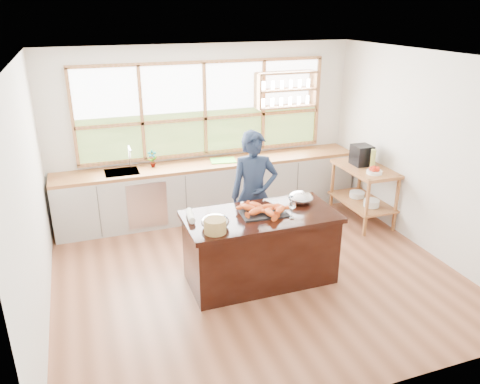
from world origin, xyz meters
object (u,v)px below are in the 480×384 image
wicker_basket (215,226)px  espresso_machine (362,155)px  island (260,247)px  cook (254,195)px

wicker_basket → espresso_machine: bearing=27.9°
island → wicker_basket: (-0.65, -0.27, 0.53)m
island → cook: 0.82m
island → cook: cook is taller
espresso_machine → wicker_basket: 3.22m
island → wicker_basket: bearing=-157.4°
island → wicker_basket: 0.88m
cook → espresso_machine: cook is taller
cook → espresso_machine: size_ratio=5.55×
cook → island: bearing=-91.7°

